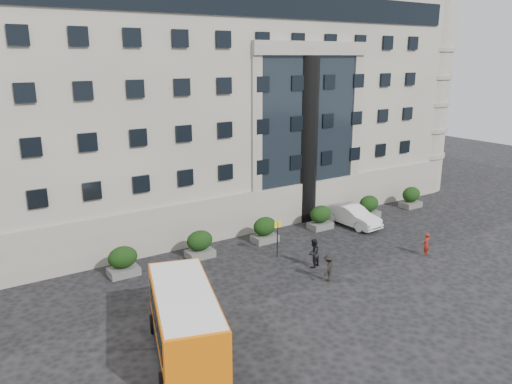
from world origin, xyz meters
The scene contains 15 objects.
ground centered at (0.00, 0.00, 0.00)m, with size 120.00×120.00×0.00m, color black.
civic_building centered at (6.00, 22.00, 9.00)m, with size 44.00×24.00×18.00m, color gray.
entrance_column centered at (12.00, 10.30, 6.50)m, with size 1.80×1.80×13.00m, color black.
hedge_a centered at (-4.00, 7.80, 0.93)m, with size 1.80×1.26×1.84m.
hedge_b centered at (1.20, 7.80, 0.93)m, with size 1.80×1.26×1.84m.
hedge_c centered at (6.40, 7.80, 0.93)m, with size 1.80×1.26×1.84m.
hedge_d centered at (11.60, 7.80, 0.93)m, with size 1.80×1.26×1.84m.
hedge_e centered at (16.80, 7.80, 0.93)m, with size 1.80×1.26×1.84m.
hedge_f centered at (22.00, 7.80, 0.93)m, with size 1.80×1.26×1.84m.
bus_stop_sign centered at (5.50, 5.00, 1.73)m, with size 0.50×0.08×2.52m.
minibus centered at (-4.47, -1.97, 1.70)m, with size 4.63×7.81×3.08m.
white_taxi centered at (14.19, 7.00, 0.81)m, with size 1.71×4.90×1.61m, color silver.
pedestrian_a centered at (14.00, -0.21, 0.79)m, with size 0.57×0.38×1.57m, color maroon.
pedestrian_b centered at (6.45, 2.42, 0.93)m, with size 0.91×0.71×1.87m, color black.
pedestrian_c centered at (5.92, 0.39, 0.83)m, with size 1.07×0.62×1.66m, color black.
Camera 1 is at (-12.61, -20.08, 12.92)m, focal length 35.00 mm.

